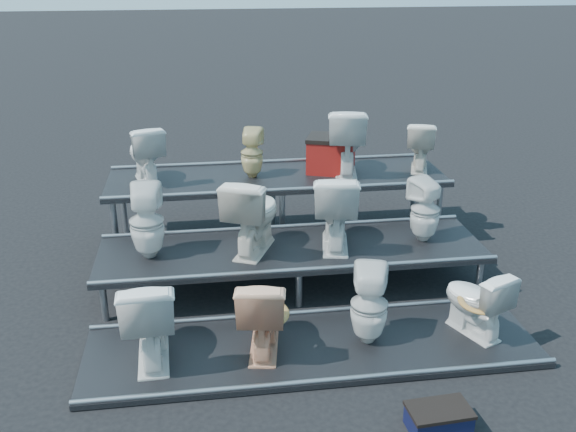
{
  "coord_description": "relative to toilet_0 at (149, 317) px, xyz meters",
  "views": [
    {
      "loc": [
        -0.94,
        -6.3,
        3.43
      ],
      "look_at": [
        -0.03,
        0.1,
        0.79
      ],
      "focal_mm": 40.0,
      "sensor_mm": 36.0,
      "label": 1
    }
  ],
  "objects": [
    {
      "name": "toilet_1",
      "position": [
        1.0,
        0.0,
        -0.04
      ],
      "size": [
        0.56,
        0.83,
        0.78
      ],
      "primitive_type": "imported",
      "rotation": [
        0.0,
        0.0,
        2.98
      ],
      "color": "#E8A67F",
      "rests_on": "tier_front"
    },
    {
      "name": "tier_front",
      "position": [
        1.47,
        0.0,
        -0.46
      ],
      "size": [
        4.2,
        1.2,
        0.06
      ],
      "primitive_type": "cube",
      "color": "black",
      "rests_on": "ground"
    },
    {
      "name": "toilet_3",
      "position": [
        3.02,
        0.0,
        -0.08
      ],
      "size": [
        0.62,
        0.77,
        0.69
      ],
      "primitive_type": "imported",
      "rotation": [
        0.0,
        0.0,
        3.55
      ],
      "color": "silver",
      "rests_on": "tier_front"
    },
    {
      "name": "toilet_7",
      "position": [
        2.95,
        1.3,
        0.33
      ],
      "size": [
        0.42,
        0.43,
        0.72
      ],
      "primitive_type": "imported",
      "rotation": [
        0.0,
        0.0,
        3.53
      ],
      "color": "silver",
      "rests_on": "tier_mid"
    },
    {
      "name": "toilet_4",
      "position": [
        -0.07,
        1.3,
        0.37
      ],
      "size": [
        0.37,
        0.38,
        0.8
      ],
      "primitive_type": "imported",
      "rotation": [
        0.0,
        0.0,
        3.1
      ],
      "color": "silver",
      "rests_on": "tier_mid"
    },
    {
      "name": "toilet_6",
      "position": [
        1.94,
        1.3,
        0.4
      ],
      "size": [
        0.63,
        0.91,
        0.85
      ],
      "primitive_type": "imported",
      "rotation": [
        0.0,
        0.0,
        2.95
      ],
      "color": "silver",
      "rests_on": "tier_mid"
    },
    {
      "name": "tier_back",
      "position": [
        1.47,
        2.6,
        -0.06
      ],
      "size": [
        4.2,
        1.2,
        0.86
      ],
      "primitive_type": "cube",
      "color": "black",
      "rests_on": "ground"
    },
    {
      "name": "toilet_11",
      "position": [
        3.32,
        2.6,
        0.69
      ],
      "size": [
        0.55,
        0.71,
        0.64
      ],
      "primitive_type": "imported",
      "rotation": [
        0.0,
        0.0,
        2.8
      ],
      "color": "silver",
      "rests_on": "tier_back"
    },
    {
      "name": "tier_mid",
      "position": [
        1.47,
        1.3,
        -0.26
      ],
      "size": [
        4.2,
        1.2,
        0.46
      ],
      "primitive_type": "cube",
      "color": "black",
      "rests_on": "ground"
    },
    {
      "name": "step_stool",
      "position": [
        2.25,
        -1.2,
        -0.4
      ],
      "size": [
        0.48,
        0.31,
        0.17
      ],
      "primitive_type": "cube",
      "rotation": [
        0.0,
        0.0,
        0.06
      ],
      "color": "black",
      "rests_on": "ground"
    },
    {
      "name": "toilet_2",
      "position": [
        1.99,
        0.0,
        -0.04
      ],
      "size": [
        0.43,
        0.44,
        0.77
      ],
      "primitive_type": "imported",
      "rotation": [
        0.0,
        0.0,
        2.86
      ],
      "color": "silver",
      "rests_on": "tier_front"
    },
    {
      "name": "toilet_9",
      "position": [
        1.16,
        2.6,
        0.68
      ],
      "size": [
        0.35,
        0.35,
        0.61
      ],
      "primitive_type": "imported",
      "rotation": [
        0.0,
        0.0,
        2.85
      ],
      "color": "#D4C285",
      "rests_on": "tier_back"
    },
    {
      "name": "toilet_8",
      "position": [
        -0.14,
        2.6,
        0.73
      ],
      "size": [
        0.57,
        0.78,
        0.71
      ],
      "primitive_type": "imported",
      "rotation": [
        0.0,
        0.0,
        3.41
      ],
      "color": "silver",
      "rests_on": "tier_back"
    },
    {
      "name": "toilet_10",
      "position": [
        2.34,
        2.6,
        0.8
      ],
      "size": [
        0.62,
        0.9,
        0.84
      ],
      "primitive_type": "imported",
      "rotation": [
        0.0,
        0.0,
        2.96
      ],
      "color": "silver",
      "rests_on": "tier_back"
    },
    {
      "name": "red_crate",
      "position": [
        2.17,
        2.67,
        0.58
      ],
      "size": [
        0.69,
        0.62,
        0.41
      ],
      "primitive_type": "cube",
      "rotation": [
        0.0,
        0.0,
        -0.34
      ],
      "color": "maroon",
      "rests_on": "tier_back"
    },
    {
      "name": "toilet_0",
      "position": [
        0.0,
        0.0,
        0.0
      ],
      "size": [
        0.51,
        0.86,
        0.85
      ],
      "primitive_type": "imported",
      "rotation": [
        0.0,
        0.0,
        3.19
      ],
      "color": "silver",
      "rests_on": "tier_front"
    },
    {
      "name": "toilet_5",
      "position": [
        1.05,
        1.3,
        0.4
      ],
      "size": [
        0.77,
        0.95,
        0.85
      ],
      "primitive_type": "imported",
      "rotation": [
        0.0,
        0.0,
        2.72
      ],
      "color": "silver",
      "rests_on": "tier_mid"
    },
    {
      "name": "ground",
      "position": [
        1.47,
        1.3,
        -0.49
      ],
      "size": [
        80.0,
        80.0,
        0.0
      ],
      "primitive_type": "plane",
      "color": "black",
      "rests_on": "ground"
    }
  ]
}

